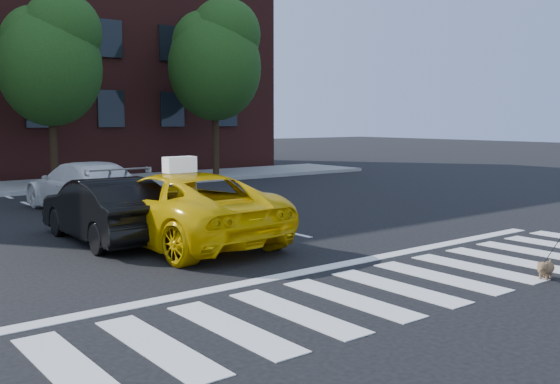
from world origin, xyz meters
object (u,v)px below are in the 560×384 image
object	(u,v)px
taxi	(176,208)
black_sedan	(105,210)
tree_mid	(51,55)
white_suv	(84,186)
tree_right	(215,55)
dog	(545,268)

from	to	relation	value
taxi	black_sedan	xyz separation A→B (m)	(-1.07, 1.06, -0.07)
tree_mid	white_suv	size ratio (longest dim) A/B	1.48
tree_right	white_suv	size ratio (longest dim) A/B	1.61
tree_mid	white_suv	bearing A→B (deg)	-101.85
tree_mid	white_suv	xyz separation A→B (m)	(-1.33, -6.34, -4.16)
tree_mid	tree_right	bearing A→B (deg)	-0.00
black_sedan	tree_mid	bearing A→B (deg)	-102.37
white_suv	black_sedan	bearing A→B (deg)	72.90
tree_mid	black_sedan	bearing A→B (deg)	-103.36
black_sedan	dog	world-z (taller)	black_sedan
tree_right	dog	distance (m)	19.54
dog	white_suv	bearing A→B (deg)	91.26
taxi	dog	xyz separation A→B (m)	(3.20, -6.23, -0.56)
black_sedan	dog	size ratio (longest dim) A/B	7.59
taxi	black_sedan	size ratio (longest dim) A/B	1.30
taxi	white_suv	xyz separation A→B (m)	(0.17, 5.54, -0.04)
tree_right	dog	world-z (taller)	tree_right
white_suv	dog	distance (m)	12.16
tree_right	white_suv	bearing A→B (deg)	-142.74
tree_mid	dog	size ratio (longest dim) A/B	13.26
tree_right	taxi	bearing A→B (deg)	-125.58
tree_right	tree_mid	bearing A→B (deg)	180.00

